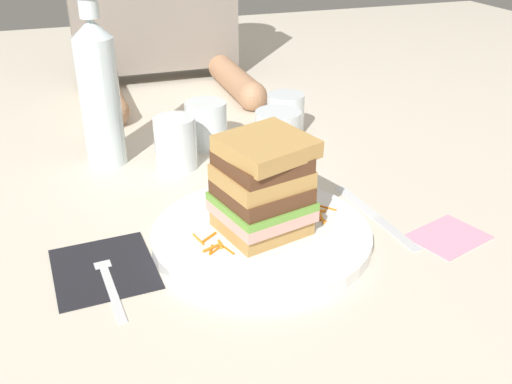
{
  "coord_description": "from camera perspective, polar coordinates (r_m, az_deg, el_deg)",
  "views": [
    {
      "loc": [
        -0.22,
        -0.64,
        0.41
      ],
      "look_at": [
        0.0,
        0.0,
        0.06
      ],
      "focal_mm": 40.55,
      "sensor_mm": 36.0,
      "label": 1
    }
  ],
  "objects": [
    {
      "name": "fork",
      "position": [
        0.72,
        -14.48,
        -8.01
      ],
      "size": [
        0.03,
        0.17,
        0.0
      ],
      "color": "silver",
      "rests_on": "napkin_dark"
    },
    {
      "name": "napkin_pink",
      "position": [
        0.82,
        18.46,
        -4.15
      ],
      "size": [
        0.11,
        0.1,
        0.0
      ],
      "primitive_type": "cube",
      "rotation": [
        0.0,
        0.0,
        0.3
      ],
      "color": "pink",
      "rests_on": "ground_plane"
    },
    {
      "name": "carrot_shred_13",
      "position": [
        0.79,
        4.86,
        -2.3
      ],
      "size": [
        0.01,
        0.02,
        0.0
      ],
      "primitive_type": "cylinder",
      "rotation": [
        0.0,
        1.57,
        0.96
      ],
      "color": "orange",
      "rests_on": "main_plate"
    },
    {
      "name": "main_plate",
      "position": [
        0.77,
        0.74,
        -4.18
      ],
      "size": [
        0.29,
        0.29,
        0.02
      ],
      "primitive_type": "cylinder",
      "color": "white",
      "rests_on": "ground_plane"
    },
    {
      "name": "carrot_shred_12",
      "position": [
        0.81,
        5.03,
        -1.8
      ],
      "size": [
        0.03,
        0.01,
        0.0
      ],
      "primitive_type": "cylinder",
      "rotation": [
        0.0,
        1.57,
        0.14
      ],
      "color": "orange",
      "rests_on": "main_plate"
    },
    {
      "name": "empty_tumbler_0",
      "position": [
        1.05,
        -4.93,
        6.68
      ],
      "size": [
        0.08,
        0.08,
        0.08
      ],
      "primitive_type": "cylinder",
      "color": "silver",
      "rests_on": "ground_plane"
    },
    {
      "name": "water_bottle",
      "position": [
        0.98,
        -15.21,
        9.64
      ],
      "size": [
        0.07,
        0.07,
        0.29
      ],
      "color": "silver",
      "rests_on": "ground_plane"
    },
    {
      "name": "carrot_shred_6",
      "position": [
        0.72,
        -3.96,
        -5.7
      ],
      "size": [
        0.02,
        0.02,
        0.0
      ],
      "primitive_type": "cylinder",
      "rotation": [
        0.0,
        1.57,
        0.63
      ],
      "color": "orange",
      "rests_on": "main_plate"
    },
    {
      "name": "carrot_shred_9",
      "position": [
        0.81,
        6.16,
        -1.84
      ],
      "size": [
        0.02,
        0.01,
        0.0
      ],
      "primitive_type": "cylinder",
      "rotation": [
        0.0,
        1.57,
        2.81
      ],
      "color": "orange",
      "rests_on": "main_plate"
    },
    {
      "name": "ground_plane",
      "position": [
        0.79,
        -0.08,
        -3.83
      ],
      "size": [
        3.0,
        3.0,
        0.0
      ],
      "primitive_type": "plane",
      "color": "beige"
    },
    {
      "name": "empty_tumbler_1",
      "position": [
        1.11,
        2.93,
        7.7
      ],
      "size": [
        0.07,
        0.07,
        0.08
      ],
      "primitive_type": "cylinder",
      "color": "silver",
      "rests_on": "ground_plane"
    },
    {
      "name": "carrot_shred_8",
      "position": [
        0.78,
        5.22,
        -2.7
      ],
      "size": [
        0.0,
        0.03,
        0.0
      ],
      "primitive_type": "cylinder",
      "rotation": [
        0.0,
        1.57,
        4.74
      ],
      "color": "orange",
      "rests_on": "main_plate"
    },
    {
      "name": "napkin_dark",
      "position": [
        0.74,
        -14.78,
        -7.27
      ],
      "size": [
        0.13,
        0.14,
        0.0
      ],
      "primitive_type": "cube",
      "rotation": [
        0.0,
        0.0,
        0.06
      ],
      "color": "black",
      "rests_on": "ground_plane"
    },
    {
      "name": "knife",
      "position": [
        0.84,
        11.81,
        -2.45
      ],
      "size": [
        0.03,
        0.2,
        0.0
      ],
      "color": "silver",
      "rests_on": "ground_plane"
    },
    {
      "name": "carrot_shred_2",
      "position": [
        0.74,
        -5.71,
        -4.66
      ],
      "size": [
        0.01,
        0.03,
        0.0
      ],
      "primitive_type": "cylinder",
      "rotation": [
        0.0,
        1.57,
        1.78
      ],
      "color": "orange",
      "rests_on": "main_plate"
    },
    {
      "name": "carrot_shred_1",
      "position": [
        0.72,
        -4.48,
        -5.7
      ],
      "size": [
        0.01,
        0.02,
        0.0
      ],
      "primitive_type": "cylinder",
      "rotation": [
        0.0,
        1.57,
        1.17
      ],
      "color": "orange",
      "rests_on": "main_plate"
    },
    {
      "name": "carrot_shred_0",
      "position": [
        0.74,
        -4.64,
        -4.47
      ],
      "size": [
        0.02,
        0.02,
        0.0
      ],
      "primitive_type": "cylinder",
      "rotation": [
        0.0,
        1.57,
        0.64
      ],
      "color": "orange",
      "rests_on": "main_plate"
    },
    {
      "name": "carrot_shred_14",
      "position": [
        0.82,
        6.86,
        -1.52
      ],
      "size": [
        0.02,
        0.03,
        0.0
      ],
      "primitive_type": "cylinder",
      "rotation": [
        0.0,
        1.57,
        5.42
      ],
      "color": "orange",
      "rests_on": "main_plate"
    },
    {
      "name": "carrot_shred_15",
      "position": [
        0.8,
        4.1,
        -2.21
      ],
      "size": [
        0.01,
        0.03,
        0.0
      ],
      "primitive_type": "cylinder",
      "rotation": [
        0.0,
        1.57,
        1.92
      ],
      "color": "orange",
      "rests_on": "main_plate"
    },
    {
      "name": "carrot_shred_7",
      "position": [
        0.8,
        5.73,
        -1.89
      ],
      "size": [
        0.02,
        0.02,
        0.0
      ],
      "primitive_type": "cylinder",
      "rotation": [
        0.0,
        1.57,
        4.1
      ],
      "color": "orange",
      "rests_on": "main_plate"
    },
    {
      "name": "empty_tumbler_2",
      "position": [
        0.97,
        -7.93,
        4.83
      ],
      "size": [
        0.07,
        0.07,
        0.09
      ],
      "primitive_type": "cylinder",
      "color": "silver",
      "rests_on": "ground_plane"
    },
    {
      "name": "carrot_shred_5",
      "position": [
        0.72,
        -4.32,
        -5.47
      ],
      "size": [
        0.03,
        0.01,
        0.0
      ],
      "primitive_type": "cylinder",
      "rotation": [
        0.0,
        1.57,
        3.5
      ],
      "color": "orange",
      "rests_on": "main_plate"
    },
    {
      "name": "carrot_shred_10",
      "position": [
        0.79,
        6.08,
        -2.64
      ],
      "size": [
        0.02,
        0.02,
        0.0
      ],
      "primitive_type": "cylinder",
      "rotation": [
        0.0,
        1.57,
        2.27
      ],
      "color": "orange",
      "rests_on": "main_plate"
    },
    {
      "name": "juice_glass",
      "position": [
        0.98,
        2.17,
        5.18
      ],
      "size": [
        0.08,
        0.08,
        0.09
      ],
      "color": "white",
      "rests_on": "ground_plane"
    },
    {
      "name": "sandwich",
      "position": [
        0.73,
        0.81,
        0.59
      ],
      "size": [
        0.13,
        0.13,
        0.13
      ],
      "color": "tan",
      "rests_on": "main_plate"
    },
    {
      "name": "carrot_shred_4",
      "position": [
        0.72,
        -2.93,
        -5.59
      ],
      "size": [
        0.01,
        0.03,
        0.0
      ],
      "primitive_type": "cylinder",
      "rotation": [
        0.0,
        1.57,
        1.91
      ],
      "color": "orange",
      "rests_on": "main_plate"
    },
    {
      "name": "carrot_shred_3",
      "position": [
        0.73,
        -3.57,
        -5.16
      ],
      "size": [
        0.0,
        0.02,
        0.0
      ],
      "primitive_type": "cylinder",
      "rotation": [
        0.0,
        1.57,
        4.63
      ],
      "color": "orange",
      "rests_on": "main_plate"
    },
    {
      "name": "carrot_shred_11",
      "position": [
        0.79,
        6.51,
        -2.52
      ],
      "size": [
        0.01,
        0.03,
        0.0
      ],
      "primitive_type": "cylinder",
      "rotation": [
        0.0,
        1.57,
        1.34
      ],
      "color": "orange",
      "rests_on": "main_plate"
    }
  ]
}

